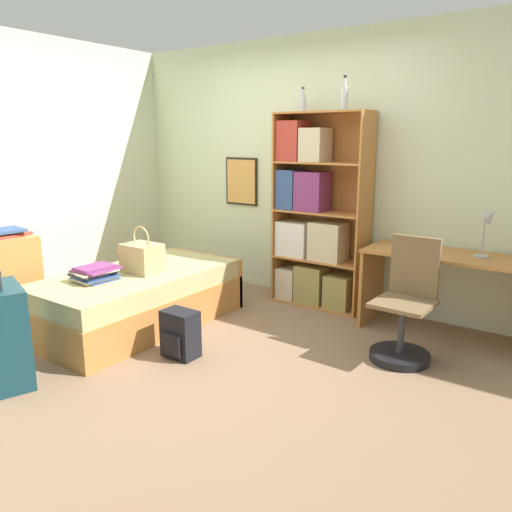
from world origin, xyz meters
TOP-DOWN VIEW (x-y plane):
  - ground_plane at (0.00, 0.00)m, footprint 14.00×14.00m
  - wall_back at (-0.00, 1.64)m, footprint 10.00×0.09m
  - wall_left at (-2.12, 0.00)m, footprint 0.06×10.00m
  - bed at (-0.71, 0.02)m, footprint 0.94×1.82m
  - handbag at (-0.67, 0.03)m, footprint 0.33×0.25m
  - book_stack_on_bed at (-0.79, -0.37)m, footprint 0.32×0.37m
  - suitcase at (-0.61, -1.25)m, footprint 0.54×0.40m
  - dresser at (-1.59, -0.69)m, footprint 0.50×0.43m
  - magazine_pile_on_dresser at (-1.59, -0.65)m, footprint 0.33×0.36m
  - bookcase at (0.24, 1.41)m, footprint 0.92×0.34m
  - bottle_green at (0.09, 1.42)m, footprint 0.06×0.06m
  - bottle_brown at (0.55, 1.37)m, footprint 0.06×0.06m
  - desk at (1.58, 1.31)m, footprint 1.38×0.55m
  - desk_lamp at (1.83, 1.34)m, footprint 0.17×0.12m
  - desk_chair at (1.44, 0.68)m, footprint 0.45×0.45m
  - backpack at (0.06, -0.28)m, footprint 0.27×0.21m

SIDE VIEW (x-z plane):
  - ground_plane at x=0.00m, z-range 0.00..0.00m
  - backpack at x=0.06m, z-range 0.00..0.36m
  - bed at x=-0.71m, z-range 0.00..0.48m
  - desk_chair at x=1.44m, z-range -0.16..0.76m
  - suitcase at x=-0.61m, z-range -0.06..0.74m
  - dresser at x=-1.59m, z-range 0.00..0.81m
  - desk at x=1.58m, z-range 0.16..0.86m
  - book_stack_on_bed at x=-0.79m, z-range 0.48..0.60m
  - handbag at x=-0.67m, z-range 0.41..0.82m
  - bookcase at x=0.24m, z-range -0.11..1.75m
  - magazine_pile_on_dresser at x=-1.59m, z-range 0.81..0.87m
  - desk_lamp at x=1.83m, z-range 0.77..1.19m
  - wall_back at x=0.00m, z-range 0.00..2.60m
  - wall_left at x=-2.12m, z-range 0.00..2.60m
  - bottle_green at x=0.09m, z-range 1.83..2.06m
  - bottle_brown at x=0.55m, z-range 1.83..2.12m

